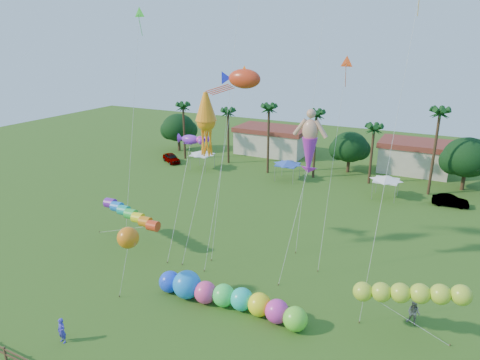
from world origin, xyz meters
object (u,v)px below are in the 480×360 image
at_px(spectator_a, 62,331).
at_px(spectator_b, 414,313).
at_px(car_b, 450,201).
at_px(blue_ball, 170,282).
at_px(caterpillar_inflatable, 232,298).
at_px(car_a, 171,158).

bearing_deg(spectator_a, spectator_b, 35.92).
bearing_deg(car_b, spectator_b, 172.48).
distance_m(car_b, blue_ball, 37.08).
relative_size(spectator_b, caterpillar_inflatable, 0.17).
bearing_deg(car_a, caterpillar_inflatable, -105.20).
distance_m(car_a, caterpillar_inflatable, 42.20).
bearing_deg(car_a, blue_ball, -111.71).
xyz_separation_m(caterpillar_inflatable, blue_ball, (-5.74, -0.20, -0.07)).
bearing_deg(car_b, caterpillar_inflatable, 151.28).
xyz_separation_m(spectator_b, caterpillar_inflatable, (-12.62, -4.38, 0.01)).
relative_size(car_b, spectator_b, 2.23).
bearing_deg(spectator_a, car_a, 120.54).
bearing_deg(car_b, car_a, 85.43).
distance_m(spectator_a, spectator_b, 24.97).
height_order(spectator_a, caterpillar_inflatable, caterpillar_inflatable).
distance_m(spectator_a, caterpillar_inflatable, 12.25).
distance_m(spectator_a, blue_ball, 8.96).
bearing_deg(caterpillar_inflatable, car_b, 63.94).
bearing_deg(blue_ball, spectator_b, 14.00).
distance_m(car_b, caterpillar_inflatable, 34.17).
bearing_deg(blue_ball, car_b, 57.57).
bearing_deg(caterpillar_inflatable, car_a, 130.47).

